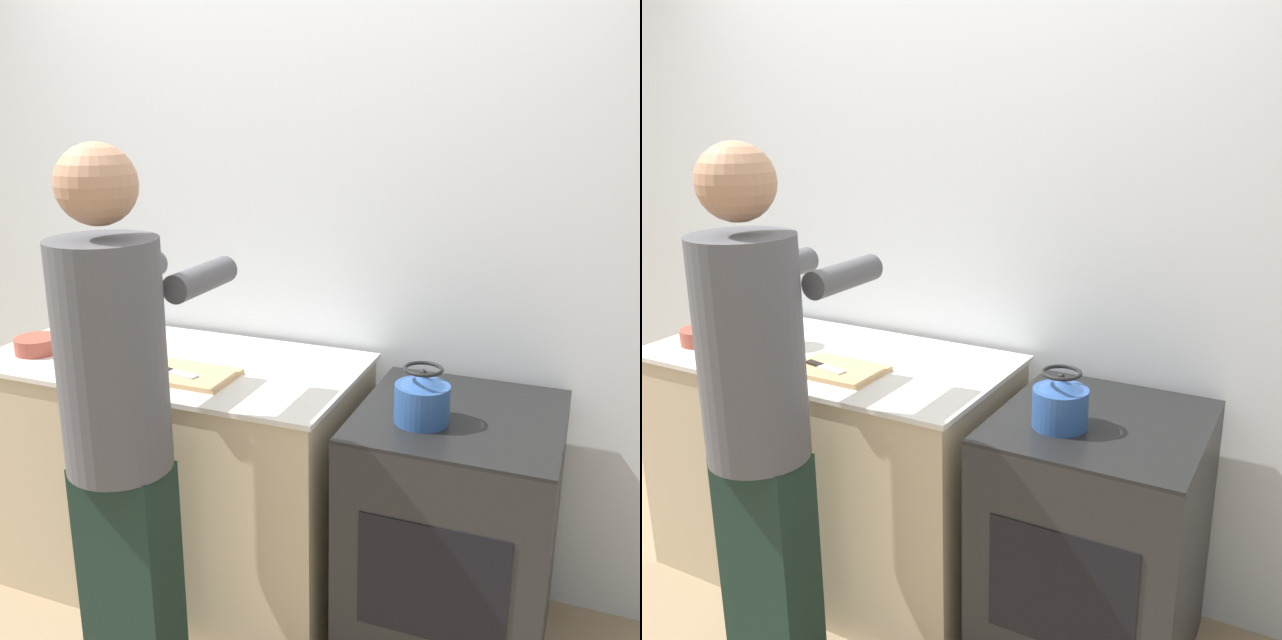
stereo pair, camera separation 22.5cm
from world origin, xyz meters
TOP-DOWN VIEW (x-y plane):
  - wall_back at (0.00, 0.74)m, footprint 8.00×0.05m
  - counter at (-0.35, 0.34)m, footprint 1.40×0.70m
  - oven at (0.72, 0.33)m, footprint 0.64×0.67m
  - person at (-0.16, -0.22)m, footprint 0.35×0.59m
  - cutting_board at (-0.20, 0.20)m, footprint 0.32×0.21m
  - knife at (-0.24, 0.18)m, footprint 0.19×0.07m
  - kettle at (0.62, 0.23)m, footprint 0.17×0.17m
  - bowl_prep at (-0.81, 0.51)m, footprint 0.12×0.12m
  - bowl_mixing at (-0.87, 0.21)m, footprint 0.16×0.16m
  - canister_jar at (-0.61, 0.33)m, footprint 0.14×0.14m

SIDE VIEW (x-z plane):
  - oven at x=0.72m, z-range 0.00..0.89m
  - counter at x=-0.35m, z-range 0.00..0.93m
  - cutting_board at x=-0.20m, z-range 0.93..0.94m
  - knife at x=-0.24m, z-range 0.94..0.95m
  - bowl_mixing at x=-0.87m, z-range 0.93..0.99m
  - person at x=-0.16m, z-range 0.09..1.83m
  - kettle at x=0.62m, z-range 0.87..1.05m
  - bowl_prep at x=-0.81m, z-range 0.93..1.02m
  - canister_jar at x=-0.61m, z-range 0.93..1.10m
  - wall_back at x=0.00m, z-range 0.00..2.60m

